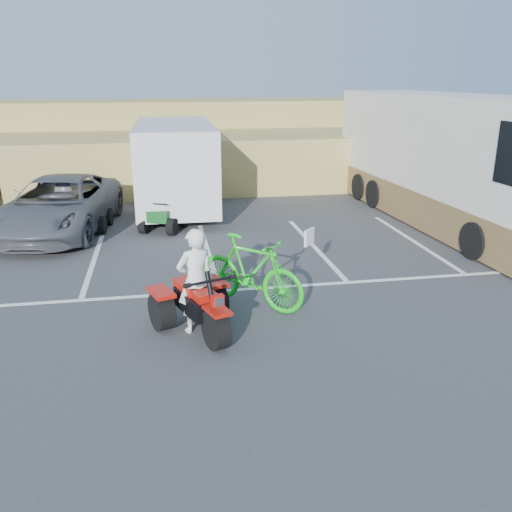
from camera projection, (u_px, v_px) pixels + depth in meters
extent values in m
plane|color=#3B3B3E|center=(237.00, 347.00, 8.67)|extent=(100.00, 100.00, 0.00)
cube|color=white|center=(95.00, 258.00, 12.88)|extent=(0.12, 5.00, 0.01)
cube|color=white|center=(208.00, 252.00, 13.33)|extent=(0.12, 5.00, 0.01)
cube|color=white|center=(314.00, 246.00, 13.78)|extent=(0.12, 5.00, 0.01)
cube|color=white|center=(413.00, 241.00, 14.24)|extent=(0.12, 5.00, 0.01)
cube|color=white|center=(506.00, 236.00, 14.69)|extent=(0.12, 5.00, 0.01)
cube|color=white|center=(220.00, 291.00, 10.91)|extent=(28.00, 0.12, 0.01)
cube|color=#9A7E46|center=(186.00, 159.00, 21.43)|extent=(40.00, 6.00, 2.00)
cube|color=#9A7E46|center=(181.00, 125.00, 24.38)|extent=(40.00, 4.00, 2.20)
imported|color=white|center=(196.00, 281.00, 8.96)|extent=(0.76, 0.63, 1.79)
imported|color=#14BF19|center=(251.00, 272.00, 10.02)|extent=(2.08, 2.02, 1.36)
imported|color=#4F5158|center=(59.00, 205.00, 14.86)|extent=(3.32, 5.71, 1.49)
cube|color=silver|center=(175.00, 163.00, 17.15)|extent=(2.43, 5.88, 2.44)
cylinder|color=black|center=(177.00, 199.00, 17.52)|extent=(2.15, 0.71, 0.68)
cube|color=silver|center=(446.00, 159.00, 15.72)|extent=(3.01, 10.06, 3.58)
cube|color=brown|center=(441.00, 202.00, 16.13)|extent=(3.06, 10.06, 0.99)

